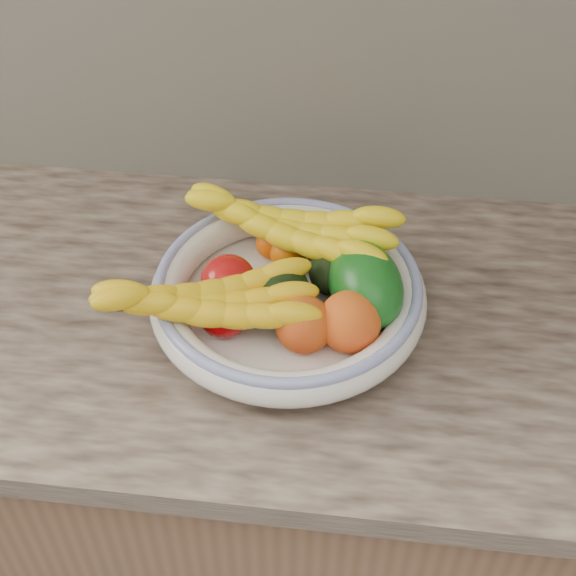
{
  "coord_description": "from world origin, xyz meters",
  "views": [
    {
      "loc": [
        0.1,
        0.86,
        1.74
      ],
      "look_at": [
        0.0,
        1.66,
        0.96
      ],
      "focal_mm": 50.0,
      "sensor_mm": 36.0,
      "label": 1
    }
  ],
  "objects_px": {
    "banana_bunch_back": "(289,231)",
    "fruit_bowl": "(288,294)",
    "green_mango": "(365,284)",
    "banana_bunch_front": "(207,306)"
  },
  "relations": [
    {
      "from": "banana_bunch_back",
      "to": "fruit_bowl",
      "type": "bearing_deg",
      "value": -71.11
    },
    {
      "from": "green_mango",
      "to": "banana_bunch_back",
      "type": "height_order",
      "value": "green_mango"
    },
    {
      "from": "fruit_bowl",
      "to": "green_mango",
      "type": "height_order",
      "value": "green_mango"
    },
    {
      "from": "banana_bunch_back",
      "to": "banana_bunch_front",
      "type": "bearing_deg",
      "value": -106.65
    },
    {
      "from": "green_mango",
      "to": "banana_bunch_back",
      "type": "xyz_separation_m",
      "value": [
        -0.11,
        0.09,
        0.01
      ]
    },
    {
      "from": "fruit_bowl",
      "to": "banana_bunch_back",
      "type": "bearing_deg",
      "value": 95.59
    },
    {
      "from": "green_mango",
      "to": "banana_bunch_front",
      "type": "distance_m",
      "value": 0.22
    },
    {
      "from": "fruit_bowl",
      "to": "green_mango",
      "type": "distance_m",
      "value": 0.11
    },
    {
      "from": "fruit_bowl",
      "to": "banana_bunch_front",
      "type": "relative_size",
      "value": 1.24
    },
    {
      "from": "green_mango",
      "to": "banana_bunch_front",
      "type": "height_order",
      "value": "green_mango"
    }
  ]
}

